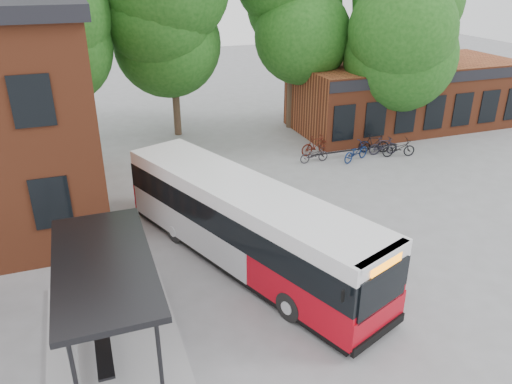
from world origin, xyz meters
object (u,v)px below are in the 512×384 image
object	(u,v)px
bicycle_0	(314,155)
bicycle_1	(316,145)
city_bus	(245,225)
bicycle_2	(356,152)
bicycle_7	(383,146)
bicycle_6	(399,148)
bicycle_5	(374,144)
bus_shelter	(109,308)

from	to	relation	value
bicycle_0	bicycle_1	xyz separation A→B (m)	(0.59, 1.02, 0.12)
city_bus	bicycle_0	xyz separation A→B (m)	(6.49, 7.85, -1.02)
bicycle_0	bicycle_2	bearing A→B (deg)	-105.63
bicycle_0	bicycle_7	world-z (taller)	bicycle_7
bicycle_2	bicycle_6	bearing A→B (deg)	-118.22
city_bus	bicycle_0	distance (m)	10.24
bicycle_0	bicycle_5	xyz separation A→B (m)	(3.78, 0.25, 0.08)
city_bus	bicycle_0	bearing A→B (deg)	28.96
bicycle_2	bicycle_7	world-z (taller)	bicycle_2
city_bus	bicycle_2	world-z (taller)	city_bus
bus_shelter	city_bus	bearing A→B (deg)	32.61
bus_shelter	bicycle_5	world-z (taller)	bus_shelter
bus_shelter	bicycle_2	distance (m)	16.94
bicycle_1	bicycle_7	xyz separation A→B (m)	(3.48, -1.25, -0.05)
bicycle_2	bicycle_5	world-z (taller)	same
bicycle_5	bicycle_2	bearing A→B (deg)	141.42
bus_shelter	bicycle_6	size ratio (longest dim) A/B	3.86
bus_shelter	bicycle_1	world-z (taller)	bus_shelter
bicycle_7	bus_shelter	bearing A→B (deg)	133.81
bus_shelter	bicycle_5	bearing A→B (deg)	36.57
city_bus	bicycle_7	distance (m)	13.05
bus_shelter	bicycle_6	distance (m)	18.87
bus_shelter	bicycle_5	distance (m)	18.72
city_bus	bicycle_1	bearing A→B (deg)	29.96
bicycle_2	bicycle_7	xyz separation A→B (m)	(1.90, 0.33, -0.01)
bicycle_0	city_bus	bearing A→B (deg)	139.36
bicycle_6	bicycle_7	world-z (taller)	bicycle_7
bicycle_5	bicycle_1	bearing A→B (deg)	101.17
bus_shelter	bicycle_7	size ratio (longest dim) A/B	4.28
bicycle_1	bicycle_5	bearing A→B (deg)	-111.72
bicycle_2	bicycle_1	bearing A→B (deg)	21.69
bicycle_1	city_bus	bearing A→B (deg)	133.27
bicycle_7	bicycle_0	bearing A→B (deg)	95.64
bicycle_6	bicycle_1	bearing A→B (deg)	78.19
bicycle_6	city_bus	bearing A→B (deg)	134.31
city_bus	bicycle_7	world-z (taller)	city_bus
bicycle_0	bicycle_5	size ratio (longest dim) A/B	0.95
bicycle_6	bicycle_2	bearing A→B (deg)	97.00
bicycle_5	bicycle_7	world-z (taller)	bicycle_5
bicycle_0	bicycle_1	bearing A→B (deg)	-30.94
city_bus	bicycle_5	bearing A→B (deg)	16.80
bicycle_6	bicycle_0	bearing A→B (deg)	92.47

